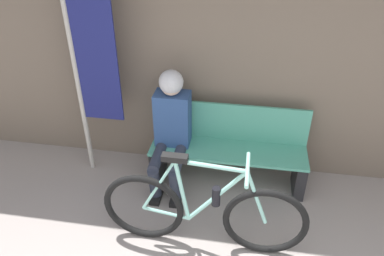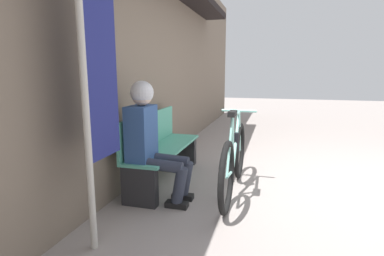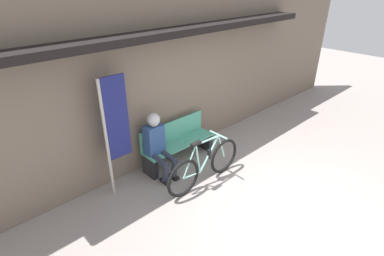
# 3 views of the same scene
# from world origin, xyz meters

# --- Properties ---
(ground_plane) EXTENTS (24.00, 24.00, 0.00)m
(ground_plane) POSITION_xyz_m (0.00, 0.00, 0.00)
(ground_plane) COLOR gray
(storefront_wall) EXTENTS (12.00, 0.56, 3.20)m
(storefront_wall) POSITION_xyz_m (0.00, 2.70, 1.66)
(storefront_wall) COLOR #756656
(storefront_wall) RESTS_ON ground_plane
(park_bench_near) EXTENTS (1.54, 0.42, 0.82)m
(park_bench_near) POSITION_xyz_m (-0.24, 2.39, 0.38)
(park_bench_near) COLOR #51A88E
(park_bench_near) RESTS_ON ground_plane
(bicycle) EXTENTS (1.70, 0.40, 0.93)m
(bicycle) POSITION_xyz_m (-0.37, 1.49, 0.37)
(bicycle) COLOR black
(bicycle) RESTS_ON ground_plane
(person_seated) EXTENTS (0.34, 0.62, 1.22)m
(person_seated) POSITION_xyz_m (-0.80, 2.28, 0.69)
(person_seated) COLOR #2D3342
(person_seated) RESTS_ON ground_plane
(banner_pole) EXTENTS (0.45, 0.05, 2.04)m
(banner_pole) POSITION_xyz_m (-1.57, 2.35, 1.25)
(banner_pole) COLOR #B7B2A8
(banner_pole) RESTS_ON ground_plane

